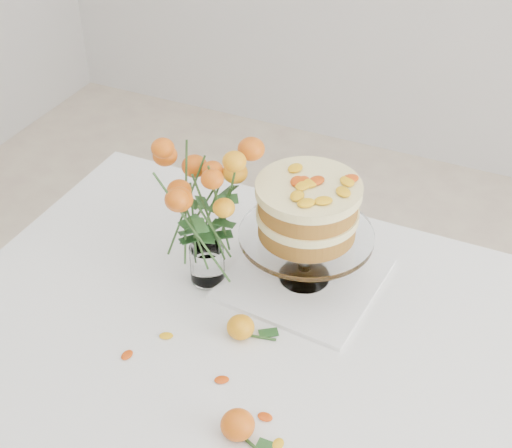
% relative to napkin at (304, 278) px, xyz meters
% --- Properties ---
extents(table, '(1.43, 0.93, 0.76)m').
position_rel_napkin_xyz_m(table, '(0.09, -0.20, -0.09)').
color(table, tan).
rests_on(table, ground).
extents(napkin, '(0.31, 0.31, 0.01)m').
position_rel_napkin_xyz_m(napkin, '(0.00, 0.00, 0.00)').
color(napkin, white).
rests_on(napkin, table).
extents(cake_stand, '(0.26, 0.26, 0.23)m').
position_rel_napkin_xyz_m(cake_stand, '(-0.00, 0.00, 0.16)').
color(cake_stand, white).
rests_on(cake_stand, napkin).
extents(rose_vase, '(0.25, 0.25, 0.35)m').
position_rel_napkin_xyz_m(rose_vase, '(-0.18, -0.08, 0.20)').
color(rose_vase, white).
rests_on(rose_vase, table).
extents(loose_rose_near, '(0.09, 0.05, 0.04)m').
position_rel_napkin_xyz_m(loose_rose_near, '(-0.05, -0.19, 0.02)').
color(loose_rose_near, orange).
rests_on(loose_rose_near, table).
extents(loose_rose_far, '(0.10, 0.06, 0.05)m').
position_rel_napkin_xyz_m(loose_rose_far, '(0.04, -0.39, 0.02)').
color(loose_rose_far, '#CB5F09').
rests_on(loose_rose_far, table).
extents(stray_petal_a, '(0.03, 0.02, 0.00)m').
position_rel_napkin_xyz_m(stray_petal_a, '(-0.03, -0.30, -0.00)').
color(stray_petal_a, '#F7B00F').
rests_on(stray_petal_a, table).
extents(stray_petal_b, '(0.03, 0.02, 0.00)m').
position_rel_napkin_xyz_m(stray_petal_b, '(0.07, -0.34, -0.00)').
color(stray_petal_b, '#F7B00F').
rests_on(stray_petal_b, table).
extents(stray_petal_c, '(0.03, 0.02, 0.00)m').
position_rel_napkin_xyz_m(stray_petal_c, '(0.11, -0.38, -0.00)').
color(stray_petal_c, '#F7B00F').
rests_on(stray_petal_c, table).
extents(stray_petal_d, '(0.03, 0.02, 0.00)m').
position_rel_napkin_xyz_m(stray_petal_d, '(-0.17, -0.25, -0.00)').
color(stray_petal_d, '#F7B00F').
rests_on(stray_petal_d, table).
extents(stray_petal_e, '(0.03, 0.02, 0.00)m').
position_rel_napkin_xyz_m(stray_petal_e, '(-0.21, -0.32, -0.00)').
color(stray_petal_e, '#F7B00F').
rests_on(stray_petal_e, table).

